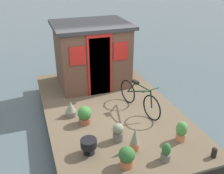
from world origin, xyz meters
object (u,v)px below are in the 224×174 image
at_px(potted_plant_sage, 127,156).
at_px(potted_plant_ivy, 135,140).
at_px(bicycle, 139,98).
at_px(potted_plant_basil, 118,132).
at_px(potted_plant_thyme, 85,115).
at_px(potted_plant_rosemary, 71,109).
at_px(potted_plant_lavender, 166,152).
at_px(potted_plant_mint, 181,131).
at_px(mooring_bollard, 214,152).
at_px(houseboat_cabin, 92,54).
at_px(charcoal_grill, 89,144).

relative_size(potted_plant_sage, potted_plant_ivy, 0.81).
distance_m(bicycle, potted_plant_basil, 1.41).
height_order(potted_plant_thyme, potted_plant_ivy, potted_plant_ivy).
bearing_deg(potted_plant_sage, potted_plant_rosemary, 17.13).
bearing_deg(potted_plant_ivy, potted_plant_basil, 26.58).
height_order(potted_plant_lavender, potted_plant_mint, potted_plant_mint).
bearing_deg(potted_plant_lavender, potted_plant_rosemary, 32.87).
xyz_separation_m(potted_plant_sage, mooring_bollard, (-0.34, -1.75, -0.10)).
bearing_deg(potted_plant_mint, houseboat_cabin, 15.90).
distance_m(potted_plant_basil, potted_plant_sage, 0.81).
bearing_deg(charcoal_grill, potted_plant_basil, -73.56).
bearing_deg(potted_plant_thyme, potted_plant_ivy, -150.55).
bearing_deg(mooring_bollard, charcoal_grill, 68.19).
bearing_deg(bicycle, mooring_bollard, -162.82).
height_order(potted_plant_mint, potted_plant_ivy, potted_plant_ivy).
height_order(bicycle, potted_plant_rosemary, bicycle).
bearing_deg(potted_plant_lavender, potted_plant_basil, 36.33).
distance_m(houseboat_cabin, potted_plant_sage, 4.00).
bearing_deg(potted_plant_thyme, potted_plant_sage, -166.49).
bearing_deg(potted_plant_mint, potted_plant_basil, 70.76).
bearing_deg(houseboat_cabin, potted_plant_lavender, -174.50).
distance_m(bicycle, potted_plant_lavender, 1.96).
relative_size(bicycle, potted_plant_thyme, 3.66).
relative_size(houseboat_cabin, potted_plant_basil, 5.37).
distance_m(charcoal_grill, mooring_bollard, 2.52).
height_order(potted_plant_thyme, potted_plant_rosemary, potted_plant_thyme).
distance_m(houseboat_cabin, potted_plant_rosemary, 2.21).
height_order(potted_plant_basil, potted_plant_ivy, potted_plant_ivy).
distance_m(houseboat_cabin, potted_plant_mint, 3.78).
bearing_deg(potted_plant_sage, mooring_bollard, -101.16).
bearing_deg(charcoal_grill, potted_plant_mint, -96.86).
bearing_deg(mooring_bollard, potted_plant_thyme, 46.63).
bearing_deg(potted_plant_rosemary, potted_plant_mint, -130.68).
xyz_separation_m(potted_plant_basil, potted_plant_thyme, (0.89, 0.53, 0.02)).
xyz_separation_m(potted_plant_basil, potted_plant_sage, (-0.80, 0.12, 0.01)).
xyz_separation_m(potted_plant_sage, potted_plant_ivy, (0.39, -0.33, 0.03)).
height_order(bicycle, potted_plant_mint, bicycle).
relative_size(potted_plant_rosemary, charcoal_grill, 1.22).
relative_size(potted_plant_mint, potted_plant_ivy, 0.89).
bearing_deg(mooring_bollard, potted_plant_mint, 25.41).
height_order(potted_plant_rosemary, charcoal_grill, potted_plant_rosemary).
bearing_deg(charcoal_grill, potted_plant_sage, -134.99).
height_order(potted_plant_ivy, mooring_bollard, potted_plant_ivy).
xyz_separation_m(bicycle, potted_plant_lavender, (-1.93, 0.29, -0.18)).
bearing_deg(potted_plant_lavender, potted_plant_ivy, 43.06).
bearing_deg(bicycle, potted_plant_rosemary, 79.92).
bearing_deg(potted_plant_ivy, houseboat_cabin, -1.15).
relative_size(potted_plant_lavender, potted_plant_ivy, 0.75).
bearing_deg(charcoal_grill, houseboat_cabin, -16.61).
relative_size(potted_plant_rosemary, mooring_bollard, 1.77).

